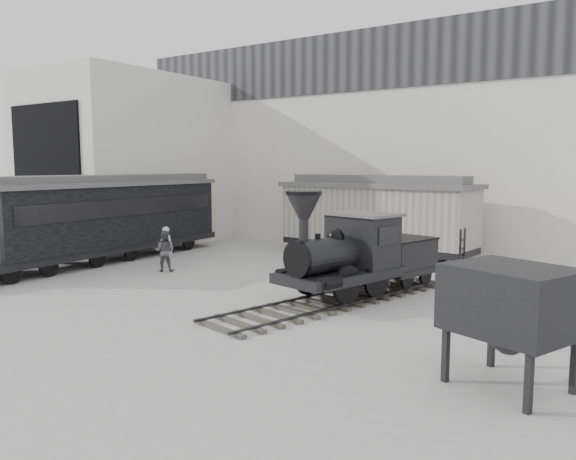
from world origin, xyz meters
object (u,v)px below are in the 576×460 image
Objects in this scene: locomotive at (355,259)px; passenger_coach at (106,217)px; visitor_a at (167,247)px; coal_hopper at (511,309)px; boxcar at (376,215)px; visitor_b at (164,251)px.

passenger_coach is (-12.62, 0.34, 0.70)m from locomotive.
coal_hopper is (14.91, -5.62, 0.68)m from visitor_a.
passenger_coach is at bearing -167.35° from locomotive.
boxcar is 5.77× the size of visitor_b.
locomotive is 8.38m from boxcar.
locomotive is 6.00× the size of visitor_b.
locomotive is at bearing -4.21° from passenger_coach.
locomotive reaches higher than visitor_b.
locomotive is at bearing 151.51° from visitor_b.
visitor_b is (-8.53, -0.08, -0.44)m from locomotive.
visitor_b is (4.08, -0.42, -1.14)m from passenger_coach.
locomotive is 9.14m from visitor_a.
boxcar reaches higher than visitor_a.
locomotive is at bearing -64.61° from boxcar.
passenger_coach reaches higher than visitor_b.
locomotive is 3.72× the size of coal_hopper.
visitor_b is at bearing -165.29° from locomotive.
boxcar is 3.57× the size of coal_hopper.
visitor_a is 15.94m from coal_hopper.
passenger_coach is 5.02× the size of coal_hopper.
boxcar is (-2.88, 7.84, 0.74)m from locomotive.
boxcar is at bearing 34.93° from passenger_coach.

